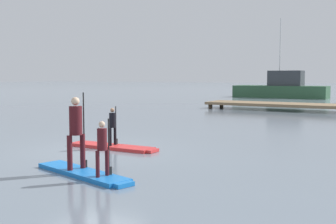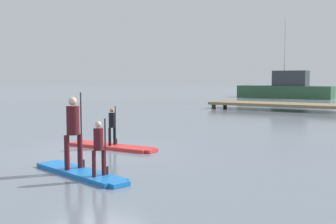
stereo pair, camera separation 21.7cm
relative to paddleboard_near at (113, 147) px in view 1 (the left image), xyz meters
The scene contains 8 objects.
ground_plane 0.58m from the paddleboard_near, 122.06° to the right, with size 240.00×240.00×0.00m, color slate.
paddleboard_near is the anchor object (origin of this frame).
paddler_child_solo 0.71m from the paddleboard_near, 100.40° to the left, with size 0.21×0.41×1.21m.
paddleboard_far 3.63m from the paddleboard_near, 63.42° to the right, with size 3.09×1.36×0.10m.
paddler_adult 3.59m from the paddleboard_near, 66.96° to the right, with size 0.37×0.51×1.78m.
paddler_child_front 4.20m from the paddleboard_near, 55.89° to the right, with size 0.26×0.40×1.24m.
fishing_boat_green_midground 33.52m from the paddleboard_near, 96.15° to the left, with size 9.37×2.97×8.04m.
floating_dock 17.45m from the paddleboard_near, 88.77° to the left, with size 9.40×2.59×0.46m.
Camera 1 is at (8.36, -10.15, 2.27)m, focal length 45.80 mm.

